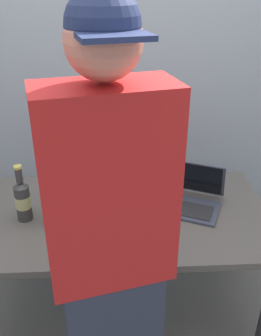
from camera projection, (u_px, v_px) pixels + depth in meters
ground_plane at (122, 311)px, 2.16m from camera, size 8.00×8.00×0.00m
desk at (121, 229)px, 1.89m from camera, size 1.50×0.80×0.70m
laptop at (187, 195)px, 1.89m from camera, size 0.44×0.41×0.21m
beer_bottle_brown at (50, 200)px, 1.71m from camera, size 0.07×0.07×0.33m
beer_bottle_green at (23, 199)px, 1.74m from camera, size 0.07×0.07×0.29m
beer_bottle_dark at (62, 185)px, 1.86m from camera, size 0.06×0.06×0.29m
person_figure at (111, 271)px, 1.19m from camera, size 0.41×0.31×1.74m
back_wall at (116, 59)px, 2.26m from camera, size 6.00×0.10×2.60m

